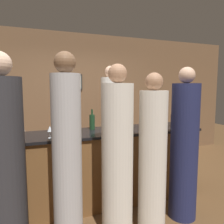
% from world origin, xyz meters
% --- Properties ---
extents(ground_plane, '(14.00, 14.00, 0.00)m').
position_xyz_m(ground_plane, '(0.00, 0.00, 0.00)').
color(ground_plane, brown).
extents(back_wall, '(8.00, 0.08, 2.80)m').
position_xyz_m(back_wall, '(-0.00, 1.92, 1.40)').
color(back_wall, brown).
rests_on(back_wall, ground_plane).
extents(bar_counter, '(2.82, 0.69, 1.03)m').
position_xyz_m(bar_counter, '(0.00, 0.00, 0.52)').
color(bar_counter, brown).
rests_on(bar_counter, ground_plane).
extents(bartender, '(0.35, 0.35, 2.02)m').
position_xyz_m(bartender, '(0.40, 0.81, 0.94)').
color(bartender, silver).
rests_on(bartender, ground_plane).
extents(guest_0, '(0.31, 0.31, 1.79)m').
position_xyz_m(guest_0, '(0.31, -0.79, 0.84)').
color(guest_0, silver).
rests_on(guest_0, ground_plane).
extents(guest_1, '(0.33, 0.33, 1.88)m').
position_xyz_m(guest_1, '(0.80, -0.72, 0.88)').
color(guest_1, '#1E234C').
rests_on(guest_1, ground_plane).
extents(guest_2, '(0.35, 0.35, 1.88)m').
position_xyz_m(guest_2, '(-0.09, -0.71, 0.88)').
color(guest_2, silver).
rests_on(guest_2, ground_plane).
extents(guest_3, '(0.37, 0.37, 1.95)m').
position_xyz_m(guest_3, '(-1.20, -0.72, 0.91)').
color(guest_3, '#2D2D33').
rests_on(guest_3, ground_plane).
extents(guest_4, '(0.28, 0.28, 1.96)m').
position_xyz_m(guest_4, '(-0.64, -0.79, 0.94)').
color(guest_4, '#B2B2B7').
rests_on(guest_4, ground_plane).
extents(wine_bottle_0, '(0.08, 0.08, 0.27)m').
position_xyz_m(wine_bottle_0, '(1.10, -0.08, 1.13)').
color(wine_bottle_0, black).
rests_on(wine_bottle_0, bar_counter).
extents(wine_bottle_1, '(0.07, 0.07, 0.33)m').
position_xyz_m(wine_bottle_1, '(0.94, 0.05, 1.15)').
color(wine_bottle_1, black).
rests_on(wine_bottle_1, bar_counter).
extents(wine_bottle_2, '(0.08, 0.08, 0.29)m').
position_xyz_m(wine_bottle_2, '(-0.12, 0.17, 1.14)').
color(wine_bottle_2, '#19381E').
rests_on(wine_bottle_2, bar_counter).
extents(ice_bucket, '(0.16, 0.16, 0.19)m').
position_xyz_m(ice_bucket, '(1.03, 0.20, 1.12)').
color(ice_bucket, '#9E9993').
rests_on(ice_bucket, bar_counter).
extents(wine_glass_0, '(0.08, 0.08, 0.15)m').
position_xyz_m(wine_glass_0, '(-1.13, -0.23, 1.14)').
color(wine_glass_0, silver).
rests_on(wine_glass_0, bar_counter).
extents(wine_glass_1, '(0.08, 0.08, 0.17)m').
position_xyz_m(wine_glass_1, '(1.11, -0.23, 1.16)').
color(wine_glass_1, silver).
rests_on(wine_glass_1, bar_counter).
extents(wine_glass_2, '(0.06, 0.06, 0.15)m').
position_xyz_m(wine_glass_2, '(-0.75, -0.19, 1.14)').
color(wine_glass_2, silver).
rests_on(wine_glass_2, bar_counter).
extents(wine_glass_3, '(0.07, 0.07, 0.16)m').
position_xyz_m(wine_glass_3, '(0.04, -0.02, 1.14)').
color(wine_glass_3, silver).
rests_on(wine_glass_3, bar_counter).
extents(wine_glass_4, '(0.06, 0.06, 0.15)m').
position_xyz_m(wine_glass_4, '(-1.06, -0.09, 1.14)').
color(wine_glass_4, silver).
rests_on(wine_glass_4, bar_counter).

